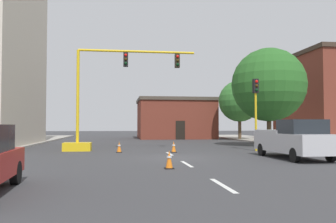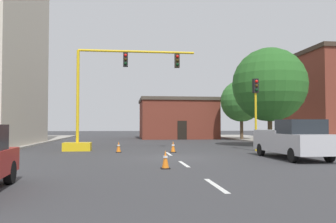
% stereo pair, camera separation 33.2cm
% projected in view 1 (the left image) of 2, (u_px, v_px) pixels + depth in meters
% --- Properties ---
extents(ground_plane, '(160.00, 160.00, 0.00)m').
position_uv_depth(ground_plane, '(176.00, 158.00, 18.43)').
color(ground_plane, '#38383A').
extents(sidewalk_right, '(6.00, 56.00, 0.14)m').
position_uv_depth(sidewalk_right, '(320.00, 145.00, 28.08)').
color(sidewalk_right, '#9E998E').
rests_on(sidewalk_right, ground_plane).
extents(lane_stripe_seg_1, '(0.16, 2.40, 0.01)m').
position_uv_depth(lane_stripe_seg_1, '(223.00, 185.00, 10.01)').
color(lane_stripe_seg_1, silver).
rests_on(lane_stripe_seg_1, ground_plane).
extents(lane_stripe_seg_2, '(0.16, 2.40, 0.01)m').
position_uv_depth(lane_stripe_seg_2, '(187.00, 164.00, 15.45)').
color(lane_stripe_seg_2, silver).
rests_on(lane_stripe_seg_2, ground_plane).
extents(lane_stripe_seg_3, '(0.16, 2.40, 0.01)m').
position_uv_depth(lane_stripe_seg_3, '(170.00, 154.00, 20.90)').
color(lane_stripe_seg_3, silver).
rests_on(lane_stripe_seg_3, ground_plane).
extents(building_brick_center, '(9.59, 8.62, 5.06)m').
position_uv_depth(building_brick_center, '(175.00, 118.00, 45.23)').
color(building_brick_center, brown).
rests_on(building_brick_center, ground_plane).
extents(traffic_signal_gantry, '(8.81, 1.20, 6.83)m').
position_uv_depth(traffic_signal_gantry, '(95.00, 117.00, 23.45)').
color(traffic_signal_gantry, yellow).
rests_on(traffic_signal_gantry, ground_plane).
extents(traffic_light_pole_right, '(0.32, 0.47, 4.80)m').
position_uv_depth(traffic_light_pole_right, '(256.00, 98.00, 23.36)').
color(traffic_light_pole_right, yellow).
rests_on(traffic_light_pole_right, ground_plane).
extents(tree_right_mid, '(5.90, 5.90, 7.89)m').
position_uv_depth(tree_right_mid, '(269.00, 85.00, 28.12)').
color(tree_right_mid, '#4C3823').
rests_on(tree_right_mid, ground_plane).
extents(tree_right_far, '(4.67, 4.67, 6.75)m').
position_uv_depth(tree_right_far, '(240.00, 101.00, 39.55)').
color(tree_right_far, brown).
rests_on(tree_right_far, ground_plane).
extents(pickup_truck_silver, '(2.08, 5.43, 1.99)m').
position_uv_depth(pickup_truck_silver, '(294.00, 140.00, 17.98)').
color(pickup_truck_silver, '#BCBCC1').
rests_on(pickup_truck_silver, ground_plane).
extents(traffic_cone_roadside_a, '(0.36, 0.36, 0.68)m').
position_uv_depth(traffic_cone_roadside_a, '(119.00, 147.00, 21.89)').
color(traffic_cone_roadside_a, black).
rests_on(traffic_cone_roadside_a, ground_plane).
extents(traffic_cone_roadside_b, '(0.36, 0.36, 0.73)m').
position_uv_depth(traffic_cone_roadside_b, '(169.00, 160.00, 13.79)').
color(traffic_cone_roadside_b, black).
rests_on(traffic_cone_roadside_b, ground_plane).
extents(traffic_cone_roadside_c, '(0.36, 0.36, 0.71)m').
position_uv_depth(traffic_cone_roadside_c, '(174.00, 147.00, 21.96)').
color(traffic_cone_roadside_c, black).
rests_on(traffic_cone_roadside_c, ground_plane).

